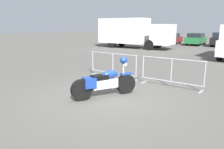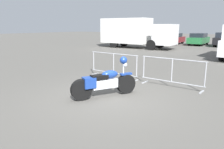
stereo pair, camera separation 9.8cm
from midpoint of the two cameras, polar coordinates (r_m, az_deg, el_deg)
The scene contains 9 objects.
ground_plane at distance 6.97m, azimuth -0.58°, elevation -5.98°, with size 120.00×120.00×0.00m, color #54514C.
motorcycle at distance 6.92m, azimuth -1.54°, elevation -1.98°, with size 1.17×2.05×1.25m.
crowd_barrier_near at distance 9.49m, azimuth 0.71°, elevation 2.51°, with size 2.44×0.51×1.07m.
crowd_barrier_far at distance 8.29m, azimuth 15.67°, elevation 0.55°, with size 2.44×0.51×1.07m.
box_truck at distance 22.80m, azimuth 5.79°, elevation 11.05°, with size 7.74×2.38×2.98m.
parked_car_tan at distance 30.95m, azimuth 5.98°, elevation 9.78°, with size 1.85×4.38×1.48m.
parked_car_silver at distance 29.79m, azimuth 10.94°, elevation 9.52°, with size 1.86×4.40×1.48m.
parked_car_maroon at distance 28.52m, azimuth 15.99°, elevation 9.01°, with size 1.69×3.99×1.34m.
parked_car_green at distance 28.08m, azimuth 21.78°, elevation 8.60°, with size 1.75×4.14×1.39m.
Camera 2 is at (3.98, -5.27, 2.22)m, focal length 35.00 mm.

